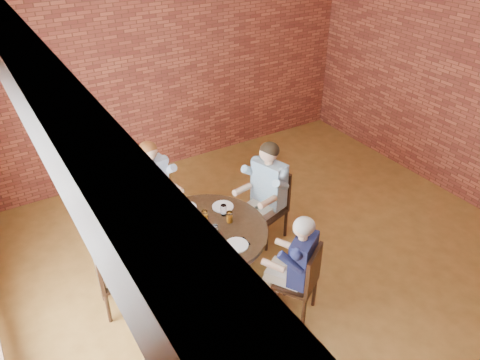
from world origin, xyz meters
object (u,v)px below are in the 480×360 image
chair_a (270,201)px  chair_c (109,275)px  diner_a (266,193)px  smartphone (244,242)px  chair_e (303,280)px  dining_table (205,245)px  diner_b (154,191)px  diner_d (175,307)px  chair_d (173,322)px  chair_b (152,199)px  diner_c (115,262)px  diner_e (297,267)px

chair_a → chair_c: 2.25m
diner_a → smartphone: size_ratio=10.05×
chair_e → smartphone: chair_e is taller
dining_table → diner_b: (-0.14, 1.13, 0.16)m
diner_a → diner_d: (-1.78, -1.06, -0.09)m
chair_d → smartphone: chair_d is taller
chair_a → chair_b: (-1.30, 0.89, -0.01)m
diner_a → diner_c: size_ratio=1.09×
diner_c → chair_b: bearing=-31.4°
chair_a → smartphone: 1.17m
chair_d → chair_e: chair_e is taller
diner_c → diner_d: (0.29, -0.88, -0.03)m
diner_d → chair_e: (1.36, -0.27, -0.12)m
chair_b → diner_b: 0.19m
diner_a → chair_e: size_ratio=1.54×
diner_a → chair_c: diner_a is taller
smartphone → diner_e: bearing=-58.0°
chair_a → diner_c: bearing=-100.7°
dining_table → chair_d: (-0.78, -0.80, -0.04)m
chair_e → chair_a: bearing=-142.3°
diner_b → diner_e: (0.73, -2.08, -0.04)m
chair_c → chair_e: size_ratio=1.00×
smartphone → chair_a: bearing=42.0°
diner_e → smartphone: 0.63m
chair_e → diner_a: bearing=-139.2°
diner_a → diner_e: 1.34m
dining_table → diner_c: diner_c is taller
chair_a → smartphone: (-0.87, -0.75, 0.23)m
diner_b → chair_c: diner_b is taller
chair_a → diner_c: (-2.16, -0.21, 0.12)m
dining_table → diner_e: (0.59, -0.95, 0.12)m
diner_c → diner_e: 1.94m
chair_a → chair_b: chair_a is taller
chair_c → diner_c: diner_c is taller
smartphone → diner_d: bearing=-160.6°
chair_e → diner_e: size_ratio=0.71×
chair_a → diner_b: bearing=-138.0°
diner_a → diner_b: size_ratio=1.02×
chair_a → diner_d: bearing=-76.1°
chair_a → diner_e: (-0.55, -1.29, 0.12)m
diner_e → dining_table: bearing=-90.0°
chair_c → diner_c: size_ratio=0.71×
chair_a → chair_d: chair_a is taller
diner_b → diner_e: diner_b is taller
dining_table → chair_a: size_ratio=1.48×
dining_table → chair_b: 1.23m
dining_table → chair_c: (-1.10, 0.13, -0.03)m
diner_a → diner_c: (-2.07, -0.18, -0.06)m
diner_d → diner_b: bearing=-63.2°
chair_c → chair_e: same height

